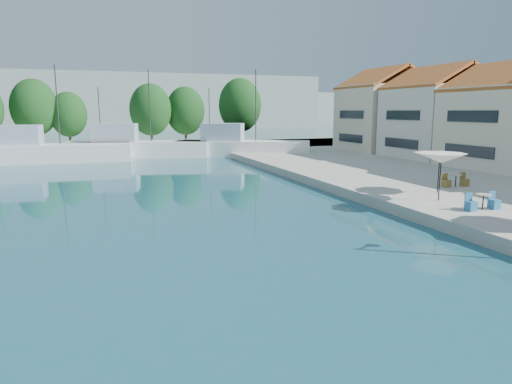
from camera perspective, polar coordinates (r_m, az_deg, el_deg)
name	(u,v)px	position (r m, az deg, el deg)	size (l,w,h in m)	color
quay_far	(99,149)	(62.78, -19.07, 5.07)	(90.00, 16.00, 0.60)	#9C978C
hill_west	(19,101)	(157.17, -27.53, 10.01)	(180.00, 40.00, 16.00)	gray
hill_east	(226,109)	(182.03, -3.81, 10.34)	(140.00, 40.00, 12.00)	gray
building_05	(437,110)	(49.34, 21.67, 9.46)	(8.40, 8.80, 9.70)	silver
building_06	(384,108)	(56.50, 15.68, 10.03)	(9.00, 8.80, 10.20)	beige
trawler_02	(38,152)	(52.00, -25.61, 4.55)	(17.52, 5.22, 10.20)	silver
trawler_03	(133,148)	(53.93, -15.08, 5.36)	(16.30, 7.48, 10.20)	silver
trawler_04	(239,147)	(53.14, -2.12, 5.63)	(15.64, 10.18, 10.20)	white
tree_04	(34,107)	(67.29, -25.99, 9.48)	(5.92, 5.92, 8.76)	#3F2B19
tree_05	(68,115)	(67.13, -22.40, 8.94)	(4.83, 4.83, 7.15)	#3F2B19
tree_06	(151,110)	(64.04, -13.05, 9.99)	(5.58, 5.58, 8.26)	#3F2B19
tree_07	(185,111)	(66.01, -8.83, 10.00)	(5.40, 5.40, 8.00)	#3F2B19
tree_08	(240,105)	(69.41, -2.01, 10.79)	(6.37, 6.37, 9.43)	#3F2B19
umbrella_white	(441,158)	(25.37, 22.16, 3.94)	(2.47, 2.47, 2.48)	black
umbrella_cream	(440,157)	(27.84, 21.98, 4.04)	(2.89, 2.89, 2.28)	black
cafe_table_02	(483,204)	(24.03, 26.48, -1.36)	(1.82, 0.70, 0.76)	black
cafe_table_03	(456,182)	(30.73, 23.68, 1.15)	(1.82, 0.70, 0.76)	black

